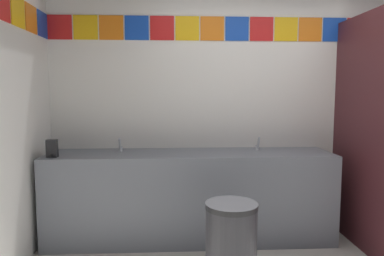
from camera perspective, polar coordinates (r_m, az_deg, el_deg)
The scene contains 6 objects.
wall_back at distance 3.82m, azimuth 12.72°, elevation 4.83°, with size 4.58×0.09×2.75m.
vanity_counter at distance 3.49m, azimuth -0.29°, elevation -10.85°, with size 2.73×0.59×0.86m.
faucet_left at distance 3.51m, azimuth -11.56°, elevation -2.94°, with size 0.04×0.10×0.14m.
faucet_right at distance 3.57m, azimuth 10.64°, elevation -2.77°, with size 0.04×0.10×0.14m.
soap_dispenser at distance 3.39m, azimuth -21.78°, elevation -3.11°, with size 0.09×0.09×0.16m.
trash_bin at distance 2.79m, azimuth 6.37°, elevation -18.08°, with size 0.39×0.39×0.62m.
Camera 1 is at (-1.03, -2.05, 1.44)m, focal length 32.83 mm.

